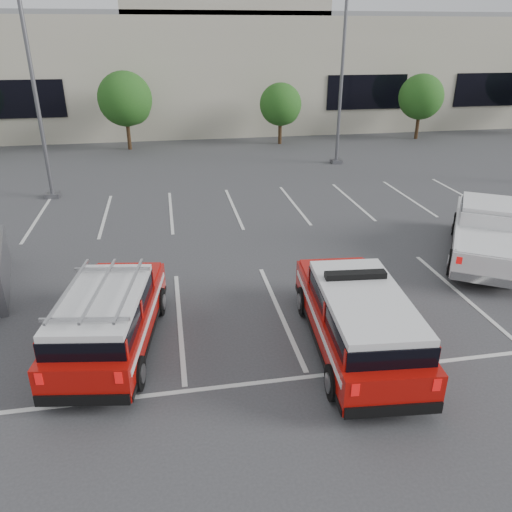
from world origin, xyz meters
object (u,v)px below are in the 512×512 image
Objects in this scene: ladder_suv at (109,323)px; tree_mid_right at (282,106)px; white_pickup at (486,237)px; convention_building at (196,63)px; tree_right at (422,98)px; tree_mid_left at (127,101)px; fire_chief_suv at (357,323)px; light_pole_left at (33,79)px; light_pole_mid at (342,68)px.

tree_mid_right is at bearing 76.65° from ladder_suv.
tree_mid_right is 19.88m from white_pickup.
convention_building is 17.96m from tree_right.
convention_building is at bearing 62.60° from tree_mid_left.
tree_right is 27.83m from fire_chief_suv.
light_pole_left is (-8.18, -19.86, 0.47)m from convention_building.
ladder_suv is at bearing -112.22° from tree_mid_right.
light_pole_mid is 19.45m from fire_chief_suv.
tree_mid_right reaches higher than white_pickup.
ladder_suv is (-11.32, -17.00, -4.43)m from light_pole_mid.
light_pole_mid is at bearing -66.74° from convention_building.
white_pickup is at bearing -87.46° from light_pole_mid.
tree_mid_left is at bearing 72.90° from light_pole_left.
tree_mid_right is 10.00m from tree_right.
convention_building is at bearing 113.26° from light_pole_mid.
ladder_suv is at bearing -88.54° from tree_mid_left.
tree_mid_left is at bearing 180.00° from tree_right.
tree_right is at bearing 58.76° from ladder_suv.
white_pickup is (0.60, -13.60, -4.48)m from light_pole_mid.
tree_mid_right is 0.39× the size of light_pole_left.
light_pole_left is (-3.09, -10.05, 2.14)m from tree_mid_left.
light_pole_mid reaches higher than tree_right.
light_pole_mid is (1.91, -6.05, 2.68)m from tree_mid_right.
tree_mid_right is 24.48m from fire_chief_suv.
fire_chief_suv is at bearing -75.44° from tree_mid_left.
white_pickup is at bearing -110.86° from tree_right.
convention_building is 11.20m from tree_mid_right.
convention_building is 11.19m from tree_mid_left.
tree_mid_right is 0.67× the size of white_pickup.
tree_mid_left is 0.47× the size of light_pole_mid.
fire_chief_suv is (-3.73, -24.13, -1.74)m from tree_mid_right.
fire_chief_suv is (-5.64, -18.08, -4.42)m from light_pole_mid.
ladder_suv reaches higher than fire_chief_suv.
white_pickup is (15.60, -9.60, -4.48)m from light_pole_left.
white_pickup is at bearing 40.67° from fire_chief_suv.
convention_building is at bearing 91.07° from ladder_suv.
light_pole_left is at bearing -112.39° from convention_building.
tree_mid_left is 23.17m from ladder_suv.
fire_chief_suv reaches higher than white_pickup.
tree_mid_left is 1.21× the size of tree_mid_right.
light_pole_mid is (11.91, -6.05, 2.14)m from tree_mid_left.
tree_mid_left is 0.96× the size of ladder_suv.
light_pole_mid is 14.33m from white_pickup.
tree_mid_right reaches higher than ladder_suv.
light_pole_mid reaches higher than white_pickup.
white_pickup is at bearing 24.81° from ladder_suv.
tree_mid_left is at bearing 153.08° from light_pole_mid.
light_pole_mid is 2.03× the size of ladder_suv.
white_pickup is at bearing -57.50° from tree_mid_left.
ladder_suv is (-5.68, 1.08, -0.01)m from fire_chief_suv.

